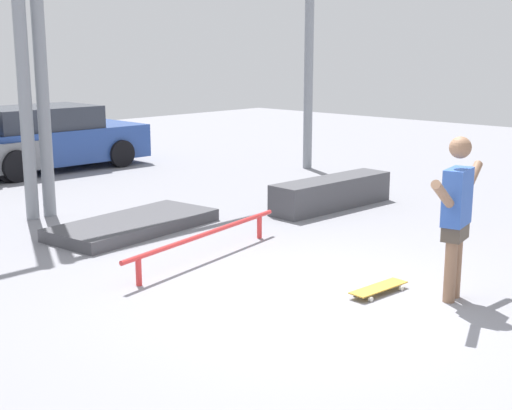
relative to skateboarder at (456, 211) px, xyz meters
name	(u,v)px	position (x,y,z in m)	size (l,w,h in m)	color
ground_plane	(318,302)	(-1.07, 0.97, -0.98)	(36.00, 36.00, 0.00)	gray
skateboarder	(456,211)	(0.00, 0.00, 0.00)	(1.50, 0.39, 1.76)	#8C664C
skateboard	(379,288)	(-0.39, 0.67, -0.91)	(0.79, 0.29, 0.08)	gold
grind_box	(332,193)	(2.69, 3.72, -0.72)	(2.45, 0.59, 0.51)	#47474C
manual_pad	(134,225)	(-0.57, 4.87, -0.89)	(2.54, 1.14, 0.18)	#47474C
grind_rail	(206,237)	(-0.82, 3.01, -0.68)	(3.00, 0.59, 0.36)	red
canopy_support_right	(197,0)	(2.32, 6.63, 2.53)	(6.67, 0.20, 5.55)	gray
parked_car_blue	(45,139)	(1.39, 10.72, -0.30)	(4.38, 2.08, 1.40)	#284793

